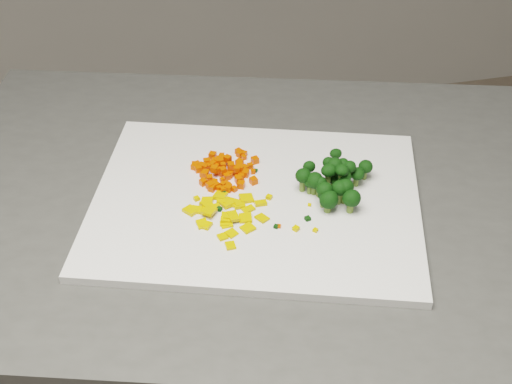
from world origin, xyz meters
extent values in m
cube|color=white|center=(0.17, 0.34, 0.91)|extent=(0.50, 0.44, 0.01)
cube|color=#F03702|center=(0.15, 0.41, 0.92)|extent=(0.01, 0.01, 0.01)
cube|color=#F03702|center=(0.14, 0.36, 0.92)|extent=(0.01, 0.01, 0.01)
cube|color=#F03702|center=(0.12, 0.41, 0.92)|extent=(0.01, 0.01, 0.01)
cube|color=#F03702|center=(0.14, 0.40, 0.92)|extent=(0.01, 0.01, 0.01)
cube|color=#F03702|center=(0.16, 0.42, 0.92)|extent=(0.01, 0.01, 0.01)
cube|color=#F03702|center=(0.13, 0.42, 0.92)|extent=(0.01, 0.01, 0.01)
cube|color=#F03702|center=(0.14, 0.41, 0.92)|extent=(0.01, 0.01, 0.01)
cube|color=#F03702|center=(0.13, 0.42, 0.92)|extent=(0.01, 0.01, 0.01)
cube|color=#F03702|center=(0.16, 0.41, 0.92)|extent=(0.01, 0.01, 0.01)
cube|color=#F03702|center=(0.11, 0.43, 0.91)|extent=(0.01, 0.01, 0.01)
cube|color=#F03702|center=(0.15, 0.42, 0.92)|extent=(0.01, 0.01, 0.01)
cube|color=#F03702|center=(0.17, 0.37, 0.92)|extent=(0.01, 0.01, 0.01)
cube|color=#F03702|center=(0.11, 0.41, 0.92)|extent=(0.01, 0.01, 0.01)
cube|color=#F03702|center=(0.15, 0.40, 0.91)|extent=(0.01, 0.01, 0.01)
cube|color=#F03702|center=(0.13, 0.42, 0.92)|extent=(0.01, 0.01, 0.01)
cube|color=#F03702|center=(0.14, 0.41, 0.92)|extent=(0.01, 0.01, 0.01)
cube|color=#F03702|center=(0.17, 0.41, 0.91)|extent=(0.01, 0.01, 0.01)
cube|color=#F03702|center=(0.12, 0.43, 0.92)|extent=(0.01, 0.01, 0.01)
cube|color=#F03702|center=(0.14, 0.41, 0.92)|extent=(0.01, 0.01, 0.01)
cube|color=#F03702|center=(0.13, 0.40, 0.92)|extent=(0.01, 0.01, 0.01)
cube|color=#F03702|center=(0.12, 0.42, 0.91)|extent=(0.01, 0.01, 0.01)
cube|color=#F03702|center=(0.16, 0.41, 0.91)|extent=(0.01, 0.01, 0.01)
cube|color=#F03702|center=(0.13, 0.37, 0.91)|extent=(0.01, 0.01, 0.01)
cube|color=#F03702|center=(0.13, 0.42, 0.91)|extent=(0.01, 0.01, 0.01)
cube|color=#F03702|center=(0.12, 0.39, 0.92)|extent=(0.01, 0.01, 0.01)
cube|color=#F03702|center=(0.17, 0.40, 0.91)|extent=(0.01, 0.01, 0.01)
cube|color=#F03702|center=(0.15, 0.40, 0.92)|extent=(0.01, 0.01, 0.01)
cube|color=#F03702|center=(0.14, 0.38, 0.91)|extent=(0.01, 0.01, 0.01)
cube|color=#F03702|center=(0.13, 0.40, 0.92)|extent=(0.01, 0.01, 0.01)
cube|color=#F03702|center=(0.13, 0.40, 0.92)|extent=(0.01, 0.01, 0.01)
cube|color=#F03702|center=(0.10, 0.43, 0.91)|extent=(0.01, 0.01, 0.01)
cube|color=#F03702|center=(0.14, 0.36, 0.91)|extent=(0.01, 0.01, 0.01)
cube|color=#F03702|center=(0.17, 0.44, 0.92)|extent=(0.01, 0.01, 0.01)
cube|color=#F03702|center=(0.15, 0.40, 0.92)|extent=(0.01, 0.01, 0.01)
cube|color=#F03702|center=(0.12, 0.37, 0.91)|extent=(0.01, 0.01, 0.01)
cube|color=#F03702|center=(0.14, 0.43, 0.91)|extent=(0.01, 0.01, 0.01)
cube|color=#F03702|center=(0.18, 0.39, 0.91)|extent=(0.01, 0.01, 0.01)
cube|color=#F03702|center=(0.17, 0.40, 0.92)|extent=(0.01, 0.01, 0.01)
cube|color=#F03702|center=(0.12, 0.38, 0.91)|extent=(0.01, 0.01, 0.01)
cube|color=#F03702|center=(0.17, 0.44, 0.91)|extent=(0.01, 0.01, 0.01)
cube|color=#F03702|center=(0.11, 0.42, 0.92)|extent=(0.01, 0.01, 0.01)
cube|color=#F03702|center=(0.11, 0.40, 0.92)|extent=(0.01, 0.01, 0.01)
cube|color=#F03702|center=(0.14, 0.42, 0.92)|extent=(0.01, 0.01, 0.01)
cube|color=#F03702|center=(0.14, 0.39, 0.92)|extent=(0.01, 0.01, 0.01)
cube|color=#F03702|center=(0.13, 0.42, 0.92)|extent=(0.01, 0.01, 0.01)
cube|color=#F03702|center=(0.15, 0.43, 0.91)|extent=(0.01, 0.01, 0.01)
cube|color=#F03702|center=(0.13, 0.41, 0.92)|extent=(0.01, 0.01, 0.01)
cube|color=#F03702|center=(0.16, 0.39, 0.91)|extent=(0.01, 0.01, 0.01)
cube|color=#F03702|center=(0.13, 0.42, 0.92)|extent=(0.01, 0.01, 0.01)
cube|color=#F03702|center=(0.17, 0.44, 0.91)|extent=(0.01, 0.01, 0.01)
cube|color=#F03702|center=(0.13, 0.36, 0.91)|extent=(0.01, 0.01, 0.01)
cube|color=#F03702|center=(0.11, 0.40, 0.92)|extent=(0.01, 0.01, 0.01)
cube|color=#F03702|center=(0.13, 0.44, 0.92)|extent=(0.01, 0.01, 0.01)
cube|color=#F03702|center=(0.15, 0.38, 0.92)|extent=(0.01, 0.01, 0.01)
cube|color=#F03702|center=(0.17, 0.43, 0.91)|extent=(0.01, 0.01, 0.01)
cube|color=#F03702|center=(0.14, 0.40, 0.92)|extent=(0.01, 0.01, 0.01)
cube|color=#F03702|center=(0.12, 0.37, 0.92)|extent=(0.01, 0.01, 0.01)
cube|color=#F03702|center=(0.16, 0.39, 0.91)|extent=(0.01, 0.01, 0.01)
cube|color=#F03702|center=(0.14, 0.43, 0.92)|extent=(0.01, 0.01, 0.01)
cube|color=#F03702|center=(0.14, 0.44, 0.91)|extent=(0.01, 0.01, 0.01)
cube|color=#F03702|center=(0.12, 0.41, 0.92)|extent=(0.01, 0.01, 0.01)
cube|color=#F03702|center=(0.13, 0.38, 0.91)|extent=(0.01, 0.01, 0.01)
cube|color=#F03702|center=(0.11, 0.37, 0.92)|extent=(0.01, 0.01, 0.01)
cube|color=#F03702|center=(0.10, 0.42, 0.92)|extent=(0.01, 0.01, 0.01)
cube|color=#F03702|center=(0.14, 0.40, 0.92)|extent=(0.01, 0.01, 0.01)
cube|color=#F03702|center=(0.12, 0.42, 0.92)|extent=(0.01, 0.01, 0.01)
cube|color=#F03702|center=(0.16, 0.40, 0.91)|extent=(0.01, 0.01, 0.01)
cube|color=#F03702|center=(0.11, 0.40, 0.91)|extent=(0.01, 0.01, 0.01)
cube|color=#F03702|center=(0.14, 0.37, 0.91)|extent=(0.01, 0.01, 0.01)
cube|color=#F03702|center=(0.13, 0.43, 0.91)|extent=(0.01, 0.01, 0.01)
cube|color=#F03702|center=(0.11, 0.38, 0.92)|extent=(0.01, 0.01, 0.01)
cube|color=#F03702|center=(0.12, 0.37, 0.92)|extent=(0.01, 0.01, 0.01)
cube|color=#F03702|center=(0.17, 0.39, 0.92)|extent=(0.01, 0.01, 0.01)
cube|color=#F03702|center=(0.15, 0.39, 0.91)|extent=(0.01, 0.01, 0.01)
cube|color=#F03702|center=(0.14, 0.39, 0.91)|extent=(0.01, 0.01, 0.01)
cube|color=#F03702|center=(0.15, 0.37, 0.92)|extent=(0.01, 0.01, 0.01)
cube|color=#F03702|center=(0.17, 0.39, 0.92)|extent=(0.01, 0.01, 0.01)
cube|color=#F03702|center=(0.12, 0.40, 0.92)|extent=(0.01, 0.01, 0.01)
cube|color=#F03702|center=(0.16, 0.40, 0.92)|extent=(0.01, 0.01, 0.01)
cube|color=#F03702|center=(0.15, 0.39, 0.92)|extent=(0.01, 0.01, 0.01)
cube|color=#F03702|center=(0.18, 0.41, 0.91)|extent=(0.01, 0.01, 0.01)
cube|color=#F03702|center=(0.18, 0.42, 0.92)|extent=(0.01, 0.01, 0.01)
cube|color=#E2A70B|center=(0.14, 0.33, 0.91)|extent=(0.01, 0.02, 0.01)
cube|color=#E2A70B|center=(0.12, 0.35, 0.91)|extent=(0.01, 0.02, 0.01)
cube|color=#E2A70B|center=(0.10, 0.33, 0.91)|extent=(0.02, 0.02, 0.01)
cube|color=#E2A70B|center=(0.09, 0.30, 0.91)|extent=(0.01, 0.02, 0.01)
cube|color=#E2A70B|center=(0.10, 0.35, 0.91)|extent=(0.02, 0.02, 0.01)
cube|color=#E2A70B|center=(0.17, 0.30, 0.91)|extent=(0.02, 0.02, 0.00)
cube|color=#E2A70B|center=(0.14, 0.33, 0.91)|extent=(0.01, 0.01, 0.01)
cube|color=#E2A70B|center=(0.10, 0.34, 0.91)|extent=(0.02, 0.02, 0.01)
cube|color=#E2A70B|center=(0.15, 0.30, 0.91)|extent=(0.02, 0.02, 0.01)
cube|color=#E2A70B|center=(0.12, 0.35, 0.91)|extent=(0.02, 0.02, 0.01)
cube|color=#E2A70B|center=(0.10, 0.32, 0.92)|extent=(0.02, 0.02, 0.01)
cube|color=#E2A70B|center=(0.12, 0.28, 0.91)|extent=(0.02, 0.02, 0.01)
cube|color=#E2A70B|center=(0.13, 0.31, 0.92)|extent=(0.01, 0.02, 0.01)
cube|color=#E2A70B|center=(0.16, 0.34, 0.91)|extent=(0.02, 0.02, 0.01)
cube|color=#E2A70B|center=(0.08, 0.33, 0.91)|extent=(0.01, 0.01, 0.00)
cube|color=#E2A70B|center=(0.12, 0.26, 0.91)|extent=(0.01, 0.01, 0.00)
cube|color=#E2A70B|center=(0.12, 0.31, 0.92)|extent=(0.01, 0.02, 0.01)
cube|color=#E2A70B|center=(0.09, 0.33, 0.91)|extent=(0.02, 0.02, 0.01)
cube|color=#E2A70B|center=(0.10, 0.30, 0.91)|extent=(0.02, 0.02, 0.00)
cube|color=#E2A70B|center=(0.13, 0.34, 0.91)|extent=(0.02, 0.02, 0.01)
cube|color=#E2A70B|center=(0.13, 0.34, 0.91)|extent=(0.02, 0.02, 0.01)
cube|color=#E2A70B|center=(0.12, 0.30, 0.91)|extent=(0.02, 0.01, 0.01)
cube|color=#E2A70B|center=(0.11, 0.33, 0.91)|extent=(0.01, 0.01, 0.00)
cube|color=#E2A70B|center=(0.11, 0.28, 0.91)|extent=(0.01, 0.01, 0.00)
cube|color=#E2A70B|center=(0.12, 0.30, 0.91)|extent=(0.02, 0.02, 0.01)
cube|color=#E2A70B|center=(0.08, 0.33, 0.91)|extent=(0.02, 0.02, 0.01)
cube|color=#E2A70B|center=(0.12, 0.31, 0.91)|extent=(0.02, 0.02, 0.01)
cube|color=#E2A70B|center=(0.15, 0.32, 0.91)|extent=(0.02, 0.02, 0.00)
cube|color=#E2A70B|center=(0.14, 0.28, 0.91)|extent=(0.02, 0.02, 0.00)
cube|color=#E2A70B|center=(0.13, 0.31, 0.92)|extent=(0.02, 0.02, 0.01)
cube|color=#E2A70B|center=(0.17, 0.33, 0.91)|extent=(0.02, 0.01, 0.01)
cube|color=#F03702|center=(0.15, 0.34, 0.91)|extent=(0.01, 0.01, 0.00)
cube|color=#E2A70B|center=(0.23, 0.31, 0.91)|extent=(0.01, 0.01, 0.00)
cube|color=black|center=(0.13, 0.36, 0.91)|extent=(0.01, 0.01, 0.00)
cube|color=black|center=(0.22, 0.28, 0.91)|extent=(0.01, 0.01, 0.00)
cube|color=#E2A70B|center=(0.17, 0.38, 0.91)|extent=(0.01, 0.01, 0.00)
cube|color=#F03702|center=(0.18, 0.28, 0.91)|extent=(0.01, 0.01, 0.00)
cube|color=black|center=(0.18, 0.40, 0.91)|extent=(0.01, 0.01, 0.00)
cube|color=#E2A70B|center=(0.09, 0.35, 0.91)|extent=(0.01, 0.01, 0.00)
cube|color=#E2A70B|center=(0.22, 0.26, 0.91)|extent=(0.01, 0.01, 0.00)
cube|color=#E2A70B|center=(0.20, 0.27, 0.91)|extent=(0.01, 0.01, 0.00)
cube|color=black|center=(0.18, 0.28, 0.91)|extent=(0.01, 0.01, 0.00)
cube|color=#E2A70B|center=(0.18, 0.34, 0.91)|extent=(0.01, 0.01, 0.00)
cube|color=black|center=(0.12, 0.33, 0.91)|extent=(0.01, 0.01, 0.00)
camera|label=1|loc=(0.01, -0.36, 1.49)|focal=50.00mm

